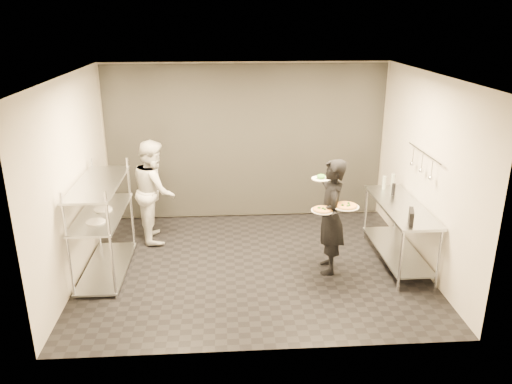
{
  "coord_description": "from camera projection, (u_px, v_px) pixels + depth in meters",
  "views": [
    {
      "loc": [
        -0.41,
        -6.66,
        3.56
      ],
      "look_at": [
        0.05,
        0.2,
        1.1
      ],
      "focal_mm": 35.0,
      "sensor_mm": 36.0,
      "label": 1
    }
  ],
  "objects": [
    {
      "name": "bottle_green",
      "position": [
        384.0,
        183.0,
        7.94
      ],
      "size": [
        0.06,
        0.06,
        0.21
      ],
      "primitive_type": "cylinder",
      "color": "#96A396",
      "rests_on": "prep_counter"
    },
    {
      "name": "salad_plate",
      "position": [
        321.0,
        177.0,
        7.18
      ],
      "size": [
        0.28,
        0.28,
        0.07
      ],
      "color": "white",
      "rests_on": "waiter"
    },
    {
      "name": "bottle_dark",
      "position": [
        393.0,
        189.0,
        7.66
      ],
      "size": [
        0.06,
        0.06,
        0.19
      ],
      "primitive_type": "cylinder",
      "color": "black",
      "rests_on": "prep_counter"
    },
    {
      "name": "pass_rack",
      "position": [
        102.0,
        222.0,
        7.08
      ],
      "size": [
        0.6,
        1.6,
        1.5
      ],
      "color": "silver",
      "rests_on": "ground"
    },
    {
      "name": "pizza_plate_far",
      "position": [
        346.0,
        206.0,
        6.8
      ],
      "size": [
        0.36,
        0.36,
        0.05
      ],
      "color": "white",
      "rests_on": "waiter"
    },
    {
      "name": "room_shell",
      "position": [
        249.0,
        154.0,
        8.12
      ],
      "size": [
        5.0,
        4.0,
        2.8
      ],
      "color": "black",
      "rests_on": "ground"
    },
    {
      "name": "utensil_rail",
      "position": [
        423.0,
        163.0,
        7.11
      ],
      "size": [
        0.07,
        1.2,
        0.31
      ],
      "color": "silver",
      "rests_on": "room_shell"
    },
    {
      "name": "pos_monitor",
      "position": [
        411.0,
        217.0,
        6.62
      ],
      "size": [
        0.13,
        0.28,
        0.2
      ],
      "primitive_type": "cube",
      "rotation": [
        0.0,
        0.0,
        -0.31
      ],
      "color": "black",
      "rests_on": "prep_counter"
    },
    {
      "name": "prep_counter",
      "position": [
        399.0,
        223.0,
        7.41
      ],
      "size": [
        0.6,
        1.8,
        0.92
      ],
      "color": "silver",
      "rests_on": "ground"
    },
    {
      "name": "pizza_plate_near",
      "position": [
        323.0,
        210.0,
        6.8
      ],
      "size": [
        0.32,
        0.32,
        0.05
      ],
      "color": "white",
      "rests_on": "waiter"
    },
    {
      "name": "chef",
      "position": [
        154.0,
        190.0,
        8.13
      ],
      "size": [
        0.78,
        0.92,
        1.68
      ],
      "primitive_type": "imported",
      "rotation": [
        0.0,
        0.0,
        1.76
      ],
      "color": "silver",
      "rests_on": "ground"
    },
    {
      "name": "waiter",
      "position": [
        331.0,
        217.0,
        7.07
      ],
      "size": [
        0.47,
        0.66,
        1.69
      ],
      "primitive_type": "imported",
      "rotation": [
        0.0,
        0.0,
        -1.68
      ],
      "color": "black",
      "rests_on": "ground"
    },
    {
      "name": "bottle_clear",
      "position": [
        393.0,
        180.0,
        8.03
      ],
      "size": [
        0.06,
        0.06,
        0.22
      ],
      "primitive_type": "cylinder",
      "color": "#96A396",
      "rests_on": "prep_counter"
    }
  ]
}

